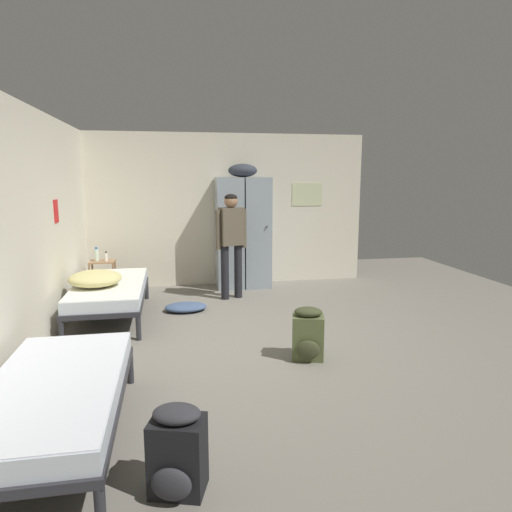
{
  "coord_description": "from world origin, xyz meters",
  "views": [
    {
      "loc": [
        -0.96,
        -4.89,
        1.88
      ],
      "look_at": [
        0.0,
        0.3,
        0.95
      ],
      "focal_mm": 32.16,
      "sensor_mm": 36.0,
      "label": 1
    }
  ],
  "objects_px": {
    "clothes_pile_denim": "(186,307)",
    "person_traveler": "(231,236)",
    "locker_bank": "(243,230)",
    "lotion_bottle": "(106,257)",
    "shelf_unit": "(103,275)",
    "bed_left_front": "(55,394)",
    "backpack_black": "(177,452)",
    "water_bottle": "(97,255)",
    "bedding_heap": "(95,278)",
    "bed_left_rear": "(110,290)",
    "backpack_olive": "(308,335)"
  },
  "relations": [
    {
      "from": "clothes_pile_denim",
      "to": "shelf_unit",
      "type": "bearing_deg",
      "value": 140.5
    },
    {
      "from": "backpack_black",
      "to": "backpack_olive",
      "type": "distance_m",
      "value": 2.27
    },
    {
      "from": "shelf_unit",
      "to": "bed_left_front",
      "type": "height_order",
      "value": "shelf_unit"
    },
    {
      "from": "locker_bank",
      "to": "shelf_unit",
      "type": "height_order",
      "value": "locker_bank"
    },
    {
      "from": "shelf_unit",
      "to": "water_bottle",
      "type": "xyz_separation_m",
      "value": [
        -0.08,
        0.02,
        0.32
      ]
    },
    {
      "from": "locker_bank",
      "to": "bedding_heap",
      "type": "bearing_deg",
      "value": -142.76
    },
    {
      "from": "shelf_unit",
      "to": "bedding_heap",
      "type": "height_order",
      "value": "bedding_heap"
    },
    {
      "from": "bed_left_rear",
      "to": "backpack_olive",
      "type": "height_order",
      "value": "backpack_olive"
    },
    {
      "from": "bed_left_rear",
      "to": "person_traveler",
      "type": "xyz_separation_m",
      "value": [
        1.72,
        0.72,
        0.59
      ]
    },
    {
      "from": "shelf_unit",
      "to": "backpack_black",
      "type": "relative_size",
      "value": 1.04
    },
    {
      "from": "bed_left_front",
      "to": "lotion_bottle",
      "type": "distance_m",
      "value": 4.12
    },
    {
      "from": "lotion_bottle",
      "to": "clothes_pile_denim",
      "type": "height_order",
      "value": "lotion_bottle"
    },
    {
      "from": "bed_left_front",
      "to": "person_traveler",
      "type": "bearing_deg",
      "value": 65.01
    },
    {
      "from": "water_bottle",
      "to": "shelf_unit",
      "type": "bearing_deg",
      "value": -14.04
    },
    {
      "from": "bedding_heap",
      "to": "clothes_pile_denim",
      "type": "distance_m",
      "value": 1.3
    },
    {
      "from": "bed_left_rear",
      "to": "water_bottle",
      "type": "relative_size",
      "value": 8.8
    },
    {
      "from": "bed_left_rear",
      "to": "backpack_black",
      "type": "distance_m",
      "value": 3.71
    },
    {
      "from": "lotion_bottle",
      "to": "person_traveler",
      "type": "bearing_deg",
      "value": -12.43
    },
    {
      "from": "locker_bank",
      "to": "lotion_bottle",
      "type": "distance_m",
      "value": 2.24
    },
    {
      "from": "shelf_unit",
      "to": "bed_left_rear",
      "type": "relative_size",
      "value": 0.3
    },
    {
      "from": "locker_bank",
      "to": "person_traveler",
      "type": "relative_size",
      "value": 1.29
    },
    {
      "from": "bed_left_rear",
      "to": "lotion_bottle",
      "type": "distance_m",
      "value": 1.18
    },
    {
      "from": "backpack_black",
      "to": "shelf_unit",
      "type": "bearing_deg",
      "value": 102.65
    },
    {
      "from": "shelf_unit",
      "to": "person_traveler",
      "type": "relative_size",
      "value": 0.35
    },
    {
      "from": "lotion_bottle",
      "to": "bedding_heap",
      "type": "bearing_deg",
      "value": -88.3
    },
    {
      "from": "person_traveler",
      "to": "backpack_olive",
      "type": "height_order",
      "value": "person_traveler"
    },
    {
      "from": "bed_left_front",
      "to": "bedding_heap",
      "type": "bearing_deg",
      "value": 92.9
    },
    {
      "from": "lotion_bottle",
      "to": "bed_left_rear",
      "type": "bearing_deg",
      "value": -81.01
    },
    {
      "from": "locker_bank",
      "to": "lotion_bottle",
      "type": "xyz_separation_m",
      "value": [
        -2.19,
        -0.3,
        -0.33
      ]
    },
    {
      "from": "bed_left_rear",
      "to": "bedding_heap",
      "type": "relative_size",
      "value": 2.92
    },
    {
      "from": "bedding_heap",
      "to": "person_traveler",
      "type": "xyz_separation_m",
      "value": [
        1.86,
        0.91,
        0.38
      ]
    },
    {
      "from": "bed_left_front",
      "to": "water_bottle",
      "type": "distance_m",
      "value": 4.19
    },
    {
      "from": "bed_left_rear",
      "to": "backpack_black",
      "type": "bearing_deg",
      "value": -77.14
    },
    {
      "from": "water_bottle",
      "to": "clothes_pile_denim",
      "type": "xyz_separation_m",
      "value": [
        1.32,
        -1.04,
        -0.61
      ]
    },
    {
      "from": "bed_left_rear",
      "to": "backpack_olive",
      "type": "xyz_separation_m",
      "value": [
        2.18,
        -1.8,
        -0.12
      ]
    },
    {
      "from": "water_bottle",
      "to": "lotion_bottle",
      "type": "height_order",
      "value": "water_bottle"
    },
    {
      "from": "bed_left_front",
      "to": "water_bottle",
      "type": "bearing_deg",
      "value": 94.53
    },
    {
      "from": "person_traveler",
      "to": "backpack_black",
      "type": "relative_size",
      "value": 2.92
    },
    {
      "from": "locker_bank",
      "to": "shelf_unit",
      "type": "distance_m",
      "value": 2.36
    },
    {
      "from": "backpack_black",
      "to": "clothes_pile_denim",
      "type": "height_order",
      "value": "backpack_black"
    },
    {
      "from": "locker_bank",
      "to": "bed_left_front",
      "type": "distance_m",
      "value": 4.88
    },
    {
      "from": "clothes_pile_denim",
      "to": "person_traveler",
      "type": "bearing_deg",
      "value": 37.93
    },
    {
      "from": "bedding_heap",
      "to": "backpack_black",
      "type": "distance_m",
      "value": 3.57
    },
    {
      "from": "water_bottle",
      "to": "lotion_bottle",
      "type": "relative_size",
      "value": 1.4
    },
    {
      "from": "bed_left_rear",
      "to": "bed_left_front",
      "type": "relative_size",
      "value": 1.0
    },
    {
      "from": "bed_left_rear",
      "to": "person_traveler",
      "type": "bearing_deg",
      "value": 22.73
    },
    {
      "from": "water_bottle",
      "to": "backpack_olive",
      "type": "distance_m",
      "value": 3.93
    },
    {
      "from": "bed_left_front",
      "to": "person_traveler",
      "type": "relative_size",
      "value": 1.18
    },
    {
      "from": "person_traveler",
      "to": "lotion_bottle",
      "type": "height_order",
      "value": "person_traveler"
    },
    {
      "from": "shelf_unit",
      "to": "water_bottle",
      "type": "bearing_deg",
      "value": 165.96
    }
  ]
}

